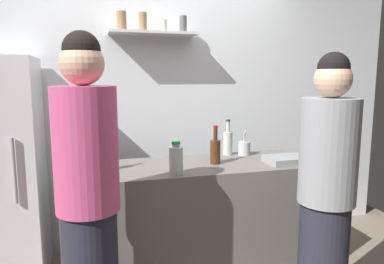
{
  "coord_description": "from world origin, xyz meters",
  "views": [
    {
      "loc": [
        -0.57,
        -2.07,
        1.56
      ],
      "look_at": [
        0.15,
        0.52,
        1.14
      ],
      "focal_mm": 34.02,
      "sensor_mm": 36.0,
      "label": 1
    }
  ],
  "objects_px": {
    "wine_bottle_dark_glass": "(95,154)",
    "wine_bottle_amber_glass": "(215,150)",
    "utensil_holder": "(244,148)",
    "water_bottle_plastic": "(176,160)",
    "person_grey_hoodie": "(326,195)",
    "baking_pan": "(288,160)",
    "wine_bottle_pale_glass": "(228,142)",
    "person_pink_top": "(88,200)",
    "refrigerator": "(0,172)"
  },
  "relations": [
    {
      "from": "wine_bottle_dark_glass",
      "to": "wine_bottle_amber_glass",
      "type": "xyz_separation_m",
      "value": [
        0.89,
        0.02,
        -0.02
      ]
    },
    {
      "from": "utensil_holder",
      "to": "wine_bottle_dark_glass",
      "type": "relative_size",
      "value": 0.66
    },
    {
      "from": "water_bottle_plastic",
      "to": "wine_bottle_dark_glass",
      "type": "bearing_deg",
      "value": 159.75
    },
    {
      "from": "wine_bottle_dark_glass",
      "to": "wine_bottle_amber_glass",
      "type": "relative_size",
      "value": 1.14
    },
    {
      "from": "person_grey_hoodie",
      "to": "baking_pan",
      "type": "bearing_deg",
      "value": 44.74
    },
    {
      "from": "baking_pan",
      "to": "utensil_holder",
      "type": "bearing_deg",
      "value": 121.29
    },
    {
      "from": "wine_bottle_pale_glass",
      "to": "person_pink_top",
      "type": "bearing_deg",
      "value": -142.33
    },
    {
      "from": "wine_bottle_amber_glass",
      "to": "water_bottle_plastic",
      "type": "relative_size",
      "value": 1.29
    },
    {
      "from": "person_grey_hoodie",
      "to": "person_pink_top",
      "type": "distance_m",
      "value": 1.4
    },
    {
      "from": "refrigerator",
      "to": "person_grey_hoodie",
      "type": "bearing_deg",
      "value": -28.49
    },
    {
      "from": "baking_pan",
      "to": "refrigerator",
      "type": "bearing_deg",
      "value": 167.44
    },
    {
      "from": "wine_bottle_dark_glass",
      "to": "wine_bottle_pale_glass",
      "type": "bearing_deg",
      "value": 15.28
    },
    {
      "from": "refrigerator",
      "to": "person_pink_top",
      "type": "distance_m",
      "value": 1.15
    },
    {
      "from": "refrigerator",
      "to": "utensil_holder",
      "type": "distance_m",
      "value": 1.92
    },
    {
      "from": "wine_bottle_dark_glass",
      "to": "wine_bottle_pale_glass",
      "type": "height_order",
      "value": "wine_bottle_dark_glass"
    },
    {
      "from": "refrigerator",
      "to": "person_grey_hoodie",
      "type": "distance_m",
      "value": 2.3
    },
    {
      "from": "wine_bottle_amber_glass",
      "to": "person_grey_hoodie",
      "type": "xyz_separation_m",
      "value": [
        0.45,
        -0.75,
        -0.16
      ]
    },
    {
      "from": "wine_bottle_dark_glass",
      "to": "refrigerator",
      "type": "bearing_deg",
      "value": 151.53
    },
    {
      "from": "baking_pan",
      "to": "utensil_holder",
      "type": "height_order",
      "value": "utensil_holder"
    },
    {
      "from": "person_grey_hoodie",
      "to": "person_pink_top",
      "type": "bearing_deg",
      "value": 138.23
    },
    {
      "from": "wine_bottle_dark_glass",
      "to": "person_grey_hoodie",
      "type": "xyz_separation_m",
      "value": [
        1.34,
        -0.73,
        -0.18
      ]
    },
    {
      "from": "baking_pan",
      "to": "person_pink_top",
      "type": "xyz_separation_m",
      "value": [
        -1.49,
        -0.48,
        -0.02
      ]
    },
    {
      "from": "baking_pan",
      "to": "wine_bottle_amber_glass",
      "type": "distance_m",
      "value": 0.57
    },
    {
      "from": "refrigerator",
      "to": "utensil_holder",
      "type": "relative_size",
      "value": 7.69
    },
    {
      "from": "utensil_holder",
      "to": "water_bottle_plastic",
      "type": "relative_size",
      "value": 0.97
    },
    {
      "from": "baking_pan",
      "to": "water_bottle_plastic",
      "type": "bearing_deg",
      "value": -174.2
    },
    {
      "from": "wine_bottle_pale_glass",
      "to": "person_grey_hoodie",
      "type": "xyz_separation_m",
      "value": [
        0.24,
        -1.03,
        -0.16
      ]
    },
    {
      "from": "wine_bottle_pale_glass",
      "to": "person_grey_hoodie",
      "type": "distance_m",
      "value": 1.07
    },
    {
      "from": "baking_pan",
      "to": "person_grey_hoodie",
      "type": "xyz_separation_m",
      "value": [
        -0.1,
        -0.62,
        -0.08
      ]
    },
    {
      "from": "water_bottle_plastic",
      "to": "wine_bottle_amber_glass",
      "type": "bearing_deg",
      "value": 31.32
    },
    {
      "from": "wine_bottle_pale_glass",
      "to": "person_grey_hoodie",
      "type": "height_order",
      "value": "person_grey_hoodie"
    },
    {
      "from": "water_bottle_plastic",
      "to": "person_pink_top",
      "type": "relative_size",
      "value": 0.13
    },
    {
      "from": "utensil_holder",
      "to": "wine_bottle_pale_glass",
      "type": "height_order",
      "value": "wine_bottle_pale_glass"
    },
    {
      "from": "baking_pan",
      "to": "wine_bottle_dark_glass",
      "type": "xyz_separation_m",
      "value": [
        -1.44,
        0.1,
        0.11
      ]
    },
    {
      "from": "baking_pan",
      "to": "wine_bottle_dark_glass",
      "type": "bearing_deg",
      "value": 175.91
    },
    {
      "from": "person_pink_top",
      "to": "water_bottle_plastic",
      "type": "bearing_deg",
      "value": -93.27
    },
    {
      "from": "refrigerator",
      "to": "wine_bottle_dark_glass",
      "type": "xyz_separation_m",
      "value": [
        0.68,
        -0.37,
        0.18
      ]
    },
    {
      "from": "baking_pan",
      "to": "person_grey_hoodie",
      "type": "height_order",
      "value": "person_grey_hoodie"
    },
    {
      "from": "refrigerator",
      "to": "baking_pan",
      "type": "height_order",
      "value": "refrigerator"
    },
    {
      "from": "person_pink_top",
      "to": "wine_bottle_dark_glass",
      "type": "bearing_deg",
      "value": -41.84
    },
    {
      "from": "wine_bottle_pale_glass",
      "to": "person_grey_hoodie",
      "type": "bearing_deg",
      "value": -76.81
    },
    {
      "from": "wine_bottle_amber_glass",
      "to": "person_grey_hoodie",
      "type": "bearing_deg",
      "value": -59.01
    },
    {
      "from": "refrigerator",
      "to": "baking_pan",
      "type": "distance_m",
      "value": 2.18
    },
    {
      "from": "wine_bottle_amber_glass",
      "to": "person_pink_top",
      "type": "relative_size",
      "value": 0.17
    },
    {
      "from": "refrigerator",
      "to": "utensil_holder",
      "type": "bearing_deg",
      "value": -3.63
    },
    {
      "from": "water_bottle_plastic",
      "to": "person_grey_hoodie",
      "type": "height_order",
      "value": "person_grey_hoodie"
    },
    {
      "from": "wine_bottle_dark_glass",
      "to": "wine_bottle_amber_glass",
      "type": "bearing_deg",
      "value": 1.44
    },
    {
      "from": "baking_pan",
      "to": "person_grey_hoodie",
      "type": "distance_m",
      "value": 0.64
    },
    {
      "from": "wine_bottle_dark_glass",
      "to": "person_grey_hoodie",
      "type": "relative_size",
      "value": 0.2
    },
    {
      "from": "wine_bottle_amber_glass",
      "to": "person_pink_top",
      "type": "xyz_separation_m",
      "value": [
        -0.94,
        -0.61,
        -0.1
      ]
    }
  ]
}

